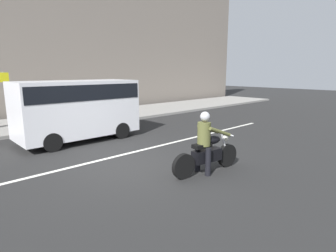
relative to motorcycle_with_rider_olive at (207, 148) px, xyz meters
name	(u,v)px	position (x,y,z in m)	size (l,w,h in m)	color
ground_plane	(127,165)	(-1.20, 1.92, -0.66)	(80.00, 80.00, 0.00)	#242424
sidewalk_slab	(34,124)	(-1.20, 9.92, -0.59)	(40.00, 4.40, 0.14)	gray
building_facade	(2,8)	(-1.20, 13.32, 5.37)	(40.00, 1.40, 12.06)	slate
lane_marking_stripe	(97,161)	(-1.67, 2.82, -0.66)	(18.00, 0.14, 0.01)	silver
motorcycle_with_rider_olive	(207,148)	(0.00, 0.00, 0.00)	(2.20, 0.73, 1.64)	black
parked_van_white	(78,106)	(-0.87, 5.60, 0.66)	(4.41, 1.96, 2.30)	silver
street_sign_post	(5,93)	(-2.24, 10.16, 0.98)	(0.44, 0.08, 2.48)	gray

